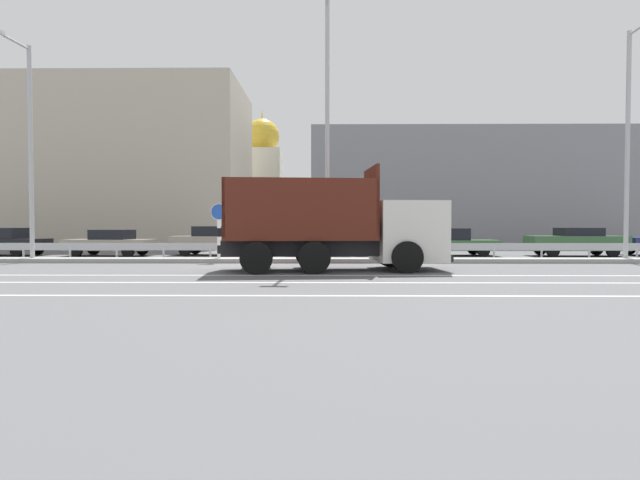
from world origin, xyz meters
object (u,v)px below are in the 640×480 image
parked_car_5 (332,240)px  parked_car_7 (576,241)px  street_lamp_2 (327,119)px  median_road_sign (219,232)px  street_lamp_1 (28,142)px  dump_truck (360,234)px  parked_car_6 (449,242)px  street_lamp_3 (629,136)px  parked_car_2 (2,242)px  parked_car_3 (111,243)px  church_tower (262,182)px  parked_car_4 (215,241)px

parked_car_5 → parked_car_7: (12.25, -0.56, -0.04)m
street_lamp_2 → parked_car_7: street_lamp_2 is taller
median_road_sign → street_lamp_1: 8.78m
dump_truck → parked_car_6: bearing=142.9°
street_lamp_2 → parked_car_6: street_lamp_2 is taller
street_lamp_3 → parked_car_2: street_lamp_3 is taller
parked_car_3 → church_tower: (4.95, 21.82, 4.95)m
parked_car_2 → parked_car_4: (10.84, 0.55, 0.04)m
street_lamp_2 → street_lamp_3: 12.49m
street_lamp_2 → parked_car_3: street_lamp_2 is taller
parked_car_3 → parked_car_7: bearing=-85.6°
parked_car_3 → parked_car_6: (17.25, 0.47, 0.02)m
street_lamp_3 → parked_car_5: size_ratio=2.21×
church_tower → parked_car_4: bearing=-89.4°
dump_truck → street_lamp_1: (-13.61, 3.49, 3.75)m
parked_car_2 → parked_car_4: size_ratio=1.03×
street_lamp_1 → parked_car_3: size_ratio=2.05×
street_lamp_2 → parked_car_4: bearing=137.0°
church_tower → street_lamp_3: bearing=-54.8°
parked_car_5 → parked_car_4: bearing=89.5°
parked_car_4 → street_lamp_3: bearing=77.2°
parked_car_2 → parked_car_4: bearing=-82.8°
street_lamp_2 → church_tower: size_ratio=0.87×
street_lamp_3 → parked_car_3: size_ratio=2.17×
median_road_sign → parked_car_2: (-12.12, 4.57, -0.56)m
parked_car_3 → median_road_sign: bearing=-119.7°
parked_car_6 → parked_car_2: bearing=-88.6°
street_lamp_3 → parked_car_3: bearing=169.5°
parked_car_5 → parked_car_7: bearing=-91.5°
street_lamp_2 → dump_truck: bearing=-70.7°
street_lamp_3 → church_tower: (-18.48, 26.16, 0.40)m
parked_car_4 → parked_car_2: bearing=-84.3°
street_lamp_1 → parked_car_6: bearing=14.6°
dump_truck → parked_car_5: 8.54m
parked_car_3 → parked_car_4: (5.16, 0.76, 0.08)m
street_lamp_1 → church_tower: (6.45, 26.22, 0.62)m
street_lamp_1 → parked_car_3: 6.36m
parked_car_3 → parked_car_6: parked_car_6 is taller
parked_car_6 → church_tower: bearing=-149.3°
median_road_sign → parked_car_2: bearing=159.4°
parked_car_4 → parked_car_7: (18.34, -0.73, -0.02)m
street_lamp_1 → street_lamp_2: size_ratio=0.84×
street_lamp_1 → church_tower: church_tower is taller
street_lamp_2 → church_tower: 27.14m
street_lamp_3 → dump_truck: bearing=-162.6°
dump_truck → church_tower: size_ratio=0.62×
parked_car_3 → parked_car_6: 17.26m
street_lamp_2 → parked_car_7: (12.53, 4.68, -5.14)m
parked_car_2 → parked_car_3: bearing=-87.9°
parked_car_3 → parked_car_5: (11.25, 0.59, 0.10)m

